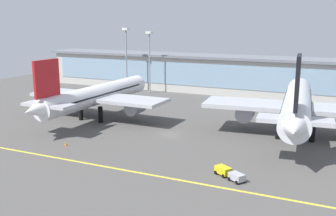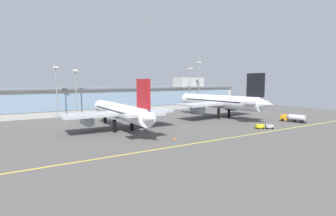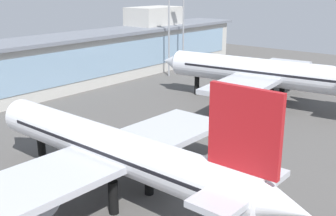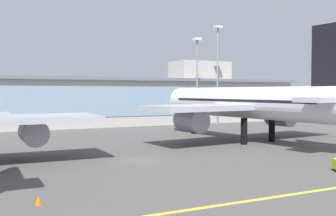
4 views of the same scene
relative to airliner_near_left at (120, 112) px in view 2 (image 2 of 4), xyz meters
The scene contains 12 objects.
ground_plane 23.47m from the airliner_near_left, 13.14° to the right, with size 196.30×196.30×0.00m, color #514F4C.
taxiway_centreline_stripe 35.53m from the airliner_near_left, 50.83° to the right, with size 157.04×0.50×0.01m, color yellow.
terminal_building 53.72m from the airliner_near_left, 63.54° to the left, with size 143.22×14.00×17.66m.
airliner_near_left is the anchor object (origin of this frame).
airliner_near_right 46.83m from the airliner_near_left, ahead, with size 39.24×49.82×18.46m.
fuel_tanker_truck 65.29m from the airliner_near_left, 17.29° to the right, with size 4.76×9.36×2.90m.
baggage_tug_near 47.00m from the airliner_near_left, 29.70° to the right, with size 5.56×4.29×1.40m.
apron_light_mast_west 38.53m from the airliner_near_left, 109.65° to the left, with size 1.80×1.80×21.45m.
apron_light_mast_centre 73.64m from the airliner_near_left, 31.16° to the left, with size 1.80×1.80×26.37m.
apron_light_mast_east 38.15m from the airliner_near_left, 97.39° to the left, with size 1.80×1.80×20.37m.
apron_light_mast_far_east 68.12m from the airliner_near_left, 33.93° to the left, with size 1.80×1.80×22.78m.
safety_cone 22.60m from the airliner_near_left, 71.28° to the right, with size 0.59×0.59×0.73m, color orange.
Camera 2 is at (-53.19, -72.68, 15.42)m, focal length 28.02 mm.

